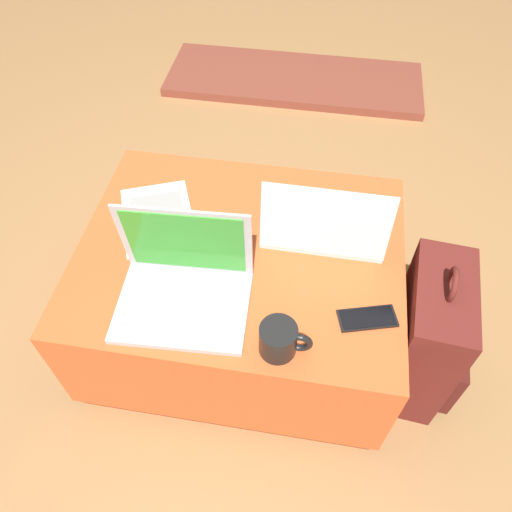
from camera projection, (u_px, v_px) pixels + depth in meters
name	position (u px, v px, depth m)	size (l,w,h in m)	color
ground_plane	(243.00, 326.00, 1.81)	(14.00, 14.00, 0.00)	#9E7042
ottoman	(242.00, 292.00, 1.64)	(0.96, 0.77, 0.44)	maroon
laptop_near	(184.00, 284.00, 1.32)	(0.36, 0.28, 0.27)	#B7B7BC
laptop_far	(324.00, 225.00, 1.46)	(0.36, 0.23, 0.24)	silver
cell_phone	(367.00, 318.00, 1.31)	(0.17, 0.11, 0.01)	black
backpack	(427.00, 339.00, 1.51)	(0.23, 0.35, 0.56)	#5B1E19
paper_sheet	(158.00, 217.00, 1.55)	(0.31, 0.35, 0.00)	white
coffee_mug	(280.00, 340.00, 1.23)	(0.13, 0.10, 0.09)	black
fireplace_hearth	(294.00, 79.00, 2.79)	(1.40, 0.50, 0.04)	brown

